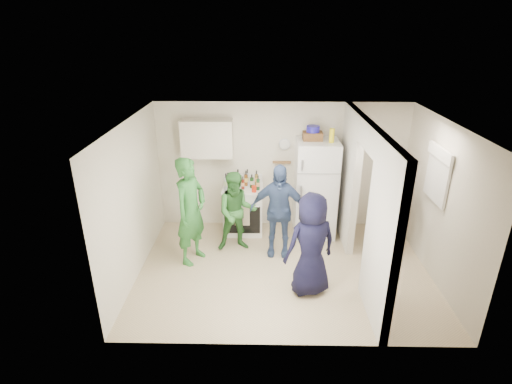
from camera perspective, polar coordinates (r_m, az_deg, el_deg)
floor at (r=6.85m, az=3.95°, el=-11.04°), size 4.80×4.80×0.00m
wall_back at (r=7.81m, az=3.64°, el=3.69°), size 4.80×0.00×4.80m
wall_front at (r=4.74m, az=5.29°, el=-9.97°), size 4.80×0.00×4.80m
wall_left at (r=6.55m, az=-17.19°, el=-1.24°), size 0.00×3.40×3.40m
wall_right at (r=6.81m, az=24.88°, el=-1.49°), size 0.00×3.40×3.40m
ceiling at (r=5.83m, az=4.62°, el=9.79°), size 4.80×4.80×0.00m
partition_pier_back at (r=7.41m, az=13.15°, el=2.01°), size 0.12×1.20×2.50m
partition_pier_front at (r=5.47m, az=17.58°, el=-6.26°), size 0.12×1.20×2.50m
partition_header at (r=6.07m, az=16.04°, el=7.56°), size 0.12×1.00×0.40m
stove at (r=7.81m, az=-1.85°, el=-2.53°), size 0.78×0.65×0.93m
upper_cabinet at (r=7.53m, az=-6.99°, el=7.60°), size 0.95×0.34×0.70m
fridge at (r=7.65m, az=8.46°, el=0.50°), size 0.77×0.75×1.87m
wicker_basket at (r=7.36m, az=8.09°, el=7.93°), size 0.35×0.25×0.15m
blue_bowl at (r=7.33m, az=8.14°, el=8.91°), size 0.24×0.24×0.11m
yellow_cup_stack_top at (r=7.25m, az=10.78°, el=7.94°), size 0.09×0.09×0.25m
wall_clock at (r=7.66m, az=4.11°, el=6.81°), size 0.22×0.02×0.22m
spice_shelf at (r=7.73m, az=3.68°, el=4.27°), size 0.35×0.08×0.03m
nook_window at (r=6.83m, az=24.65°, el=2.26°), size 0.03×0.70×0.80m
nook_window_frame at (r=6.82m, az=24.54°, el=2.26°), size 0.04×0.76×0.86m
nook_valance at (r=6.71m, az=24.82°, el=5.06°), size 0.04×0.82×0.18m
yellow_cup_stack_stove at (r=7.38m, az=-2.93°, el=0.87°), size 0.09×0.09×0.25m
red_cup at (r=7.41m, az=-0.28°, el=0.45°), size 0.09×0.09×0.12m
person_green_left at (r=6.74m, az=-9.29°, el=-2.73°), size 0.70×0.81×1.87m
person_green_center at (r=7.09m, az=-2.77°, el=-2.87°), size 0.79×0.66×1.48m
person_denim at (r=6.91m, az=3.17°, el=-2.67°), size 1.01×0.49×1.68m
person_navy at (r=5.98m, az=7.85°, el=-7.48°), size 0.92×0.76×1.62m
person_nook at (r=7.24m, az=18.29°, el=-2.68°), size 0.73×1.13×1.66m
bottle_a at (r=7.71m, az=-4.01°, el=1.86°), size 0.07×0.07×0.26m
bottle_b at (r=7.49m, az=-3.46°, el=1.49°), size 0.07×0.07×0.32m
bottle_c at (r=7.72m, az=-2.59°, el=2.14°), size 0.07×0.07×0.31m
bottle_d at (r=7.51m, az=-1.89°, el=1.31°), size 0.06×0.06×0.25m
bottle_e at (r=7.72m, az=-1.23°, el=2.16°), size 0.07×0.07×0.31m
bottle_f at (r=7.58m, az=-0.61°, el=1.57°), size 0.07×0.07×0.27m
bottle_g at (r=7.70m, az=0.06°, el=2.04°), size 0.07×0.07×0.29m
bottle_h at (r=7.48m, az=-4.30°, el=1.47°), size 0.08×0.08×0.33m
bottle_i at (r=7.67m, az=-1.44°, el=1.97°), size 0.07×0.07×0.30m
bottle_j at (r=7.46m, az=0.29°, el=1.32°), size 0.06×0.06×0.29m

